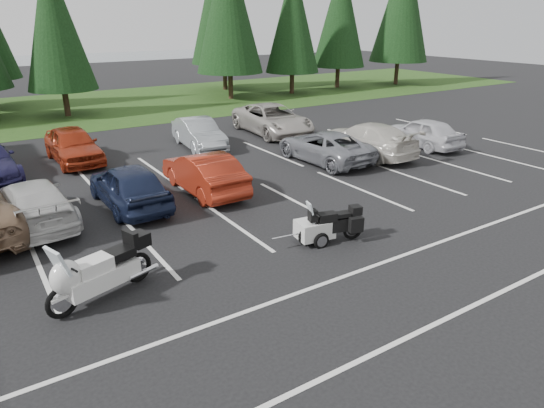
{
  "coord_description": "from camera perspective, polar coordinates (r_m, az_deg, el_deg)",
  "views": [
    {
      "loc": [
        -5.86,
        -11.18,
        5.87
      ],
      "look_at": [
        1.08,
        -0.5,
        0.94
      ],
      "focal_mm": 32.0,
      "sensor_mm": 36.0,
      "label": 1
    }
  ],
  "objects": [
    {
      "name": "car_near_3",
      "position": [
        16.16,
        -26.38,
        0.12
      ],
      "size": [
        2.22,
        4.79,
        1.35
      ],
      "primitive_type": "imported",
      "rotation": [
        0.0,
        0.0,
        3.21
      ],
      "color": "silver",
      "rests_on": "ground"
    },
    {
      "name": "car_near_5",
      "position": [
        17.37,
        -8.02,
        3.68
      ],
      "size": [
        1.52,
        4.35,
        1.43
      ],
      "primitive_type": "imported",
      "rotation": [
        0.0,
        0.0,
        3.14
      ],
      "color": "maroon",
      "rests_on": "ground"
    },
    {
      "name": "car_far_4",
      "position": [
        26.18,
        0.06,
        9.92
      ],
      "size": [
        2.91,
        5.7,
        1.54
      ],
      "primitive_type": "imported",
      "rotation": [
        0.0,
        0.0,
        -0.06
      ],
      "color": "#A6A098",
      "rests_on": "ground"
    },
    {
      "name": "conifer_7",
      "position": [
        40.41,
        2.47,
        21.05
      ],
      "size": [
        4.27,
        4.27,
        9.94
      ],
      "color": "#332316",
      "rests_on": "ground"
    },
    {
      "name": "car_near_7",
      "position": [
        22.39,
        11.06,
        7.5
      ],
      "size": [
        2.24,
        5.12,
        1.47
      ],
      "primitive_type": "imported",
      "rotation": [
        0.0,
        0.0,
        3.18
      ],
      "color": "beige",
      "rests_on": "ground"
    },
    {
      "name": "conifer_6",
      "position": [
        37.78,
        -5.18,
        22.35
      ],
      "size": [
        4.93,
        4.93,
        11.48
      ],
      "color": "#332316",
      "rests_on": "ground"
    },
    {
      "name": "conifer_5",
      "position": [
        33.3,
        -24.27,
        19.01
      ],
      "size": [
        4.14,
        4.14,
        9.63
      ],
      "color": "#332316",
      "rests_on": "ground"
    },
    {
      "name": "car_far_2",
      "position": [
        22.56,
        -22.36,
        6.44
      ],
      "size": [
        1.9,
        4.45,
        1.5
      ],
      "primitive_type": "imported",
      "rotation": [
        0.0,
        0.0,
        0.03
      ],
      "color": "#9B2C13",
      "rests_on": "ground"
    },
    {
      "name": "conifer_8",
      "position": [
        44.43,
        8.06,
        21.35
      ],
      "size": [
        4.53,
        4.53,
        10.56
      ],
      "color": "#332316",
      "rests_on": "ground"
    },
    {
      "name": "touring_motorcycle",
      "position": [
        11.27,
        -19.58,
        -6.9
      ],
      "size": [
        3.03,
        1.76,
        1.61
      ],
      "primitive_type": null,
      "rotation": [
        0.0,
        0.0,
        0.32
      ],
      "color": "silver",
      "rests_on": "ground"
    },
    {
      "name": "car_far_3",
      "position": [
        23.56,
        -8.61,
        8.21
      ],
      "size": [
        1.84,
        4.3,
        1.38
      ],
      "primitive_type": "imported",
      "rotation": [
        0.0,
        0.0,
        -0.09
      ],
      "color": "gray",
      "rests_on": "ground"
    },
    {
      "name": "adventure_motorcycle",
      "position": [
        13.37,
        7.0,
        -1.99
      ],
      "size": [
        2.25,
        1.25,
        1.3
      ],
      "primitive_type": null,
      "rotation": [
        0.0,
        0.0,
        -0.25
      ],
      "color": "black",
      "rests_on": "ground"
    },
    {
      "name": "car_near_6",
      "position": [
        21.12,
        6.21,
        6.75
      ],
      "size": [
        2.32,
        4.81,
        1.32
      ],
      "primitive_type": "imported",
      "rotation": [
        0.0,
        0.0,
        3.17
      ],
      "color": "gray",
      "rests_on": "ground"
    },
    {
      "name": "cargo_trailer",
      "position": [
        13.46,
        5.01,
        -3.21
      ],
      "size": [
        1.54,
        1.0,
        0.67
      ],
      "primitive_type": null,
      "rotation": [
        0.0,
        0.0,
        -0.13
      ],
      "color": "silver",
      "rests_on": "ground"
    },
    {
      "name": "lake_water",
      "position": [
        67.16,
        -25.26,
        14.21
      ],
      "size": [
        70.0,
        50.0,
        0.02
      ],
      "primitive_type": "cube",
      "color": "slate",
      "rests_on": "ground"
    },
    {
      "name": "car_near_8",
      "position": [
        24.59,
        17.33,
        8.06
      ],
      "size": [
        1.84,
        4.17,
        1.4
      ],
      "primitive_type": "imported",
      "rotation": [
        0.0,
        0.0,
        3.09
      ],
      "color": "silver",
      "rests_on": "ground"
    },
    {
      "name": "ground",
      "position": [
        13.92,
        -4.85,
        -3.87
      ],
      "size": [
        120.0,
        120.0,
        0.0
      ],
      "primitive_type": "plane",
      "color": "black",
      "rests_on": "ground"
    },
    {
      "name": "car_near_4",
      "position": [
        16.5,
        -16.5,
        2.12
      ],
      "size": [
        1.81,
        4.34,
        1.47
      ],
      "primitive_type": "imported",
      "rotation": [
        0.0,
        0.0,
        3.16
      ],
      "color": "#161D37",
      "rests_on": "ground"
    },
    {
      "name": "stall_markings",
      "position": [
        15.57,
        -8.36,
        -1.21
      ],
      "size": [
        32.0,
        16.0,
        0.01
      ],
      "primitive_type": "cube",
      "color": "silver",
      "rests_on": "ground"
    },
    {
      "name": "conifer_9",
      "position": [
        47.66,
        15.13,
        21.93
      ],
      "size": [
        5.19,
        5.19,
        12.1
      ],
      "color": "#332316",
      "rests_on": "ground"
    },
    {
      "name": "grass_strip",
      "position": [
        36.14,
        -23.61,
        10.08
      ],
      "size": [
        80.0,
        16.0,
        0.01
      ],
      "primitive_type": "cube",
      "color": "#1D3C13",
      "rests_on": "ground"
    }
  ]
}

